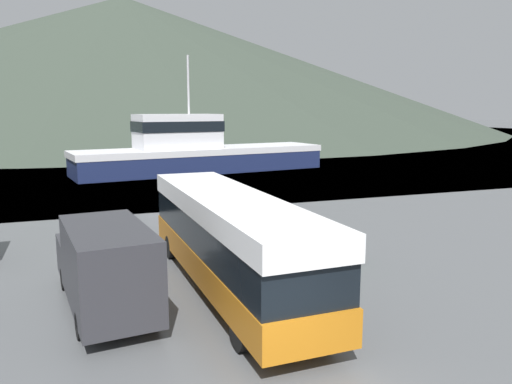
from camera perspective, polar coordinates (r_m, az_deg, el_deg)
name	(u,v)px	position (r m, az deg, el deg)	size (l,w,h in m)	color
water_surface	(89,130)	(148.05, -18.52, 6.76)	(240.00, 240.00, 0.00)	#475B6B
hill_backdrop	(125,64)	(156.60, -14.74, 13.99)	(207.45, 207.45, 37.82)	#333D33
tour_bus	(229,236)	(16.07, -3.08, -5.08)	(2.74, 11.76, 3.11)	#B26614
delivery_van	(105,264)	(15.18, -16.89, -7.92)	(2.78, 6.56, 2.61)	#2D2D33
fishing_boat	(196,151)	(46.51, -6.84, 4.65)	(23.96, 9.05, 10.53)	#19234C
storage_bin	(333,248)	(19.24, 8.80, -6.40)	(1.38, 1.11, 1.12)	#287F3D
mooring_bollard	(209,205)	(28.29, -5.43, -1.47)	(0.31, 0.31, 0.81)	black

